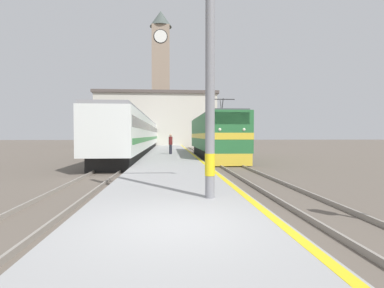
{
  "coord_description": "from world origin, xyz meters",
  "views": [
    {
      "loc": [
        -0.13,
        -5.73,
        2.11
      ],
      "look_at": [
        1.76,
        18.35,
        1.4
      ],
      "focal_mm": 28.0,
      "sensor_mm": 36.0,
      "label": 1
    }
  ],
  "objects_px": {
    "passenger_train": "(145,135)",
    "person_on_platform": "(171,143)",
    "catenary_mast": "(215,39)",
    "clock_tower": "(161,75)",
    "locomotive_train": "(214,136)"
  },
  "relations": [
    {
      "from": "passenger_train",
      "to": "person_on_platform",
      "type": "bearing_deg",
      "value": -77.53
    },
    {
      "from": "catenary_mast",
      "to": "clock_tower",
      "type": "distance_m",
      "value": 56.67
    },
    {
      "from": "locomotive_train",
      "to": "passenger_train",
      "type": "bearing_deg",
      "value": 114.82
    },
    {
      "from": "passenger_train",
      "to": "clock_tower",
      "type": "distance_m",
      "value": 24.32
    },
    {
      "from": "locomotive_train",
      "to": "clock_tower",
      "type": "height_order",
      "value": "clock_tower"
    },
    {
      "from": "clock_tower",
      "to": "passenger_train",
      "type": "bearing_deg",
      "value": -95.05
    },
    {
      "from": "locomotive_train",
      "to": "clock_tower",
      "type": "xyz_separation_m",
      "value": [
        -5.69,
        36.91,
        12.82
      ]
    },
    {
      "from": "locomotive_train",
      "to": "catenary_mast",
      "type": "distance_m",
      "value": 19.18
    },
    {
      "from": "catenary_mast",
      "to": "person_on_platform",
      "type": "bearing_deg",
      "value": 93.25
    },
    {
      "from": "locomotive_train",
      "to": "clock_tower",
      "type": "bearing_deg",
      "value": 98.77
    },
    {
      "from": "locomotive_train",
      "to": "person_on_platform",
      "type": "height_order",
      "value": "locomotive_train"
    },
    {
      "from": "locomotive_train",
      "to": "person_on_platform",
      "type": "relative_size",
      "value": 8.52
    },
    {
      "from": "passenger_train",
      "to": "catenary_mast",
      "type": "bearing_deg",
      "value": -82.44
    },
    {
      "from": "clock_tower",
      "to": "catenary_mast",
      "type": "bearing_deg",
      "value": -87.1
    },
    {
      "from": "locomotive_train",
      "to": "person_on_platform",
      "type": "xyz_separation_m",
      "value": [
        -3.94,
        0.06,
        -0.65
      ]
    }
  ]
}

